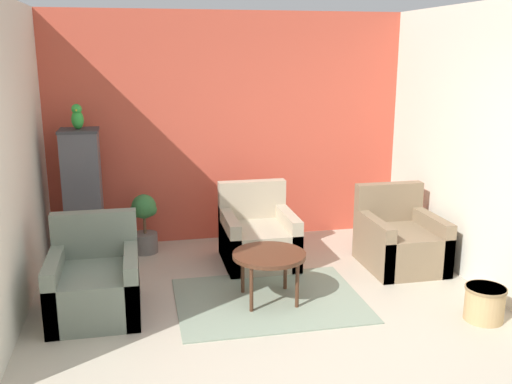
# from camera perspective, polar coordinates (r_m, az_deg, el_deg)

# --- Properties ---
(ground_plane) EXTENTS (20.00, 20.00, 0.00)m
(ground_plane) POSITION_cam_1_polar(r_m,az_deg,el_deg) (4.52, 4.27, -16.89)
(ground_plane) COLOR #B2A893
(ground_plane) RESTS_ON ground
(wall_back_accent) EXTENTS (4.44, 0.06, 2.78)m
(wall_back_accent) POSITION_cam_1_polar(r_m,az_deg,el_deg) (7.03, -2.69, 6.38)
(wall_back_accent) COLOR #C64C38
(wall_back_accent) RESTS_ON ground_plane
(wall_left) EXTENTS (0.06, 3.13, 2.78)m
(wall_left) POSITION_cam_1_polar(r_m,az_deg,el_deg) (5.47, -23.10, 3.09)
(wall_left) COLOR beige
(wall_left) RESTS_ON ground_plane
(wall_right) EXTENTS (0.06, 3.13, 2.78)m
(wall_right) POSITION_cam_1_polar(r_m,az_deg,el_deg) (6.30, 19.97, 4.67)
(wall_right) COLOR beige
(wall_right) RESTS_ON ground_plane
(area_rug) EXTENTS (1.75, 1.35, 0.01)m
(area_rug) POSITION_cam_1_polar(r_m,az_deg,el_deg) (5.53, 1.31, -10.72)
(area_rug) COLOR gray
(area_rug) RESTS_ON ground_plane
(coffee_table) EXTENTS (0.69, 0.69, 0.48)m
(coffee_table) POSITION_cam_1_polar(r_m,az_deg,el_deg) (5.36, 1.33, -6.58)
(coffee_table) COLOR #472819
(coffee_table) RESTS_ON ground_plane
(armchair_left) EXTENTS (0.78, 0.88, 0.86)m
(armchair_left) POSITION_cam_1_polar(r_m,az_deg,el_deg) (5.38, -15.80, -8.85)
(armchair_left) COLOR slate
(armchair_left) RESTS_ON ground_plane
(armchair_right) EXTENTS (0.78, 0.88, 0.86)m
(armchair_right) POSITION_cam_1_polar(r_m,az_deg,el_deg) (6.46, 14.17, -4.84)
(armchair_right) COLOR #7A664C
(armchair_right) RESTS_ON ground_plane
(armchair_middle) EXTENTS (0.78, 0.88, 0.86)m
(armchair_middle) POSITION_cam_1_polar(r_m,az_deg,el_deg) (6.38, 0.19, -4.65)
(armchair_middle) COLOR tan
(armchair_middle) RESTS_ON ground_plane
(birdcage) EXTENTS (0.53, 0.53, 1.49)m
(birdcage) POSITION_cam_1_polar(r_m,az_deg,el_deg) (6.64, -16.87, -0.59)
(birdcage) COLOR #353539
(birdcage) RESTS_ON ground_plane
(parrot) EXTENTS (0.13, 0.23, 0.28)m
(parrot) POSITION_cam_1_polar(r_m,az_deg,el_deg) (6.48, -17.43, 7.13)
(parrot) COLOR green
(parrot) RESTS_ON birdcage
(potted_plant) EXTENTS (0.31, 0.28, 0.70)m
(potted_plant) POSITION_cam_1_polar(r_m,az_deg,el_deg) (6.77, -11.11, -2.85)
(potted_plant) COLOR #66605B
(potted_plant) RESTS_ON ground_plane
(wicker_basket) EXTENTS (0.35, 0.35, 0.31)m
(wicker_basket) POSITION_cam_1_polar(r_m,az_deg,el_deg) (5.48, 21.89, -10.20)
(wicker_basket) COLOR tan
(wicker_basket) RESTS_ON ground_plane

